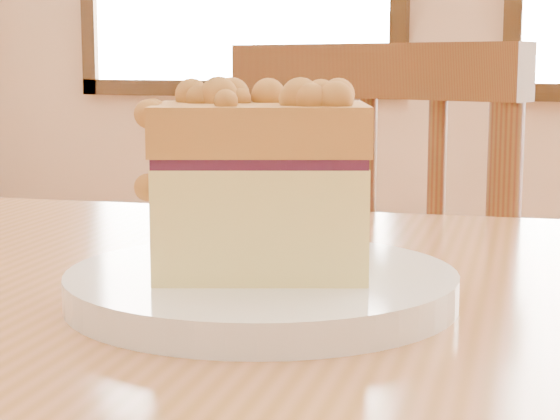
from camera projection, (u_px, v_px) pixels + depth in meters
name	position (u px, v px, depth m)	size (l,w,h in m)	color
cafe_chair_main	(430.00, 396.00, 1.25)	(0.53, 0.53, 0.93)	brown
plate	(262.00, 288.00, 0.60)	(0.24, 0.24, 0.02)	white
cake_slice	(261.00, 178.00, 0.59)	(0.15, 0.14, 0.12)	#F3E689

